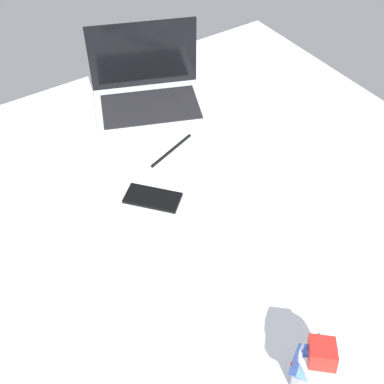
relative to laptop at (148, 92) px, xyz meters
The scene contains 5 objects.
bed_mattress 54.69cm from the laptop, 121.19° to the right, with size 180.00×140.00×18.00cm, color #B7BCC6.
laptop is the anchor object (origin of this frame).
snack_cup 95.30cm from the laptop, 100.93° to the right, with size 11.46×10.05×14.39cm.
cell_phone 41.15cm from the laptop, 118.15° to the right, with size 6.80×14.00×0.80cm, color black.
charger_cable 24.03cm from the laptop, 104.11° to the right, with size 17.00×0.60×0.60cm, color black.
Camera 1 is at (-30.31, -68.09, 108.95)cm, focal length 46.12 mm.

